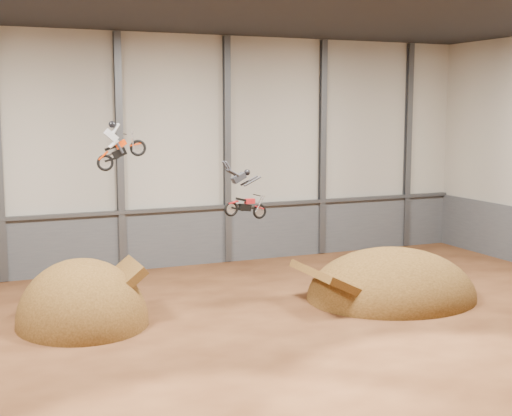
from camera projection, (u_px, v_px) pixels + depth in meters
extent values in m
plane|color=#432311|center=(278.00, 337.00, 30.14)|extent=(40.00, 40.00, 0.00)
cube|color=#B2AB9D|center=(174.00, 152.00, 42.84)|extent=(40.00, 0.10, 14.00)
cube|color=#4C4E53|center=(176.00, 238.00, 43.48)|extent=(39.80, 0.18, 3.50)
cube|color=#47494F|center=(176.00, 209.00, 43.09)|extent=(39.80, 0.35, 0.20)
cube|color=#47494F|center=(120.00, 154.00, 41.36)|extent=(0.40, 0.36, 13.90)
cube|color=#47494F|center=(227.00, 151.00, 43.94)|extent=(0.40, 0.36, 13.90)
cube|color=#47494F|center=(322.00, 148.00, 46.53)|extent=(0.40, 0.36, 13.90)
cube|color=#47494F|center=(408.00, 146.00, 49.11)|extent=(0.40, 0.36, 13.90)
ellipsoid|color=#442A11|center=(83.00, 323.00, 32.10)|extent=(5.86, 6.76, 5.86)
ellipsoid|color=#442A11|center=(391.00, 298.00, 36.41)|extent=(8.86, 7.84, 5.11)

